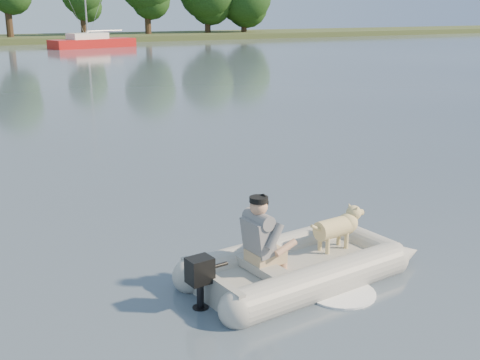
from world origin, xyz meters
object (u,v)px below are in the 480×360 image
dinghy (302,237)px  dog (334,231)px  sailboat (92,42)px  man (260,234)px

dinghy → dog: (0.61, 0.13, -0.07)m
dinghy → sailboat: (9.32, 49.41, -0.10)m
man → sailboat: size_ratio=0.10×
dinghy → sailboat: 50.28m
dog → dinghy: bearing=-175.4°
man → dog: 1.32m
man → dog: bearing=-0.0°
man → sailboat: bearing=71.2°
man → dinghy: bearing=-4.2°
sailboat → dog: bearing=-115.7°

